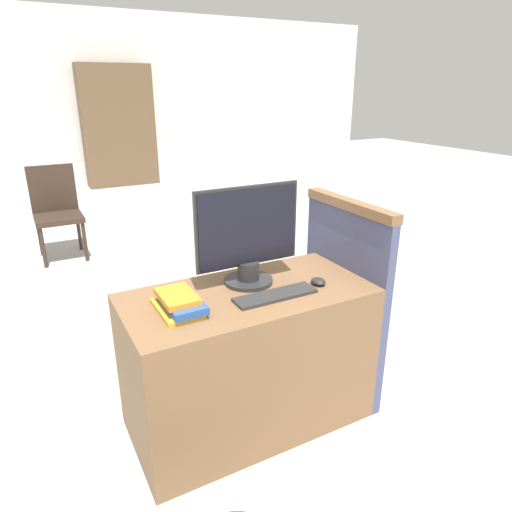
{
  "coord_description": "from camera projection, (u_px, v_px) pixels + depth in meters",
  "views": [
    {
      "loc": [
        -0.9,
        -1.45,
        1.66
      ],
      "look_at": [
        0.03,
        0.27,
        0.93
      ],
      "focal_mm": 32.0,
      "sensor_mm": 36.0,
      "label": 1
    }
  ],
  "objects": [
    {
      "name": "desk",
      "position": [
        248.0,
        359.0,
        2.29
      ],
      "size": [
        1.19,
        0.59,
        0.74
      ],
      "color": "brown",
      "rests_on": "ground_plane"
    },
    {
      "name": "wall_back",
      "position": [
        60.0,
        101.0,
        7.35
      ],
      "size": [
        12.0,
        0.06,
        2.8
      ],
      "color": "white",
      "rests_on": "ground_plane"
    },
    {
      "name": "keyboard",
      "position": [
        275.0,
        295.0,
        2.11
      ],
      "size": [
        0.4,
        0.11,
        0.02
      ],
      "color": "#2D2D2D",
      "rests_on": "desk"
    },
    {
      "name": "monitor",
      "position": [
        248.0,
        238.0,
        2.19
      ],
      "size": [
        0.54,
        0.24,
        0.49
      ],
      "color": "#282828",
      "rests_on": "desk"
    },
    {
      "name": "book_stack",
      "position": [
        180.0,
        303.0,
        1.97
      ],
      "size": [
        0.18,
        0.28,
        0.08
      ],
      "color": "gold",
      "rests_on": "desk"
    },
    {
      "name": "far_chair",
      "position": [
        56.0,
        208.0,
        4.54
      ],
      "size": [
        0.44,
        0.44,
        0.91
      ],
      "rotation": [
        0.0,
        0.0,
        -0.65
      ],
      "color": "#38281E",
      "rests_on": "ground_plane"
    },
    {
      "name": "ground_plane",
      "position": [
        277.0,
        455.0,
        2.18
      ],
      "size": [
        20.0,
        20.0,
        0.0
      ],
      "primitive_type": "plane",
      "color": "#B2B2AD"
    },
    {
      "name": "mouse",
      "position": [
        318.0,
        281.0,
        2.24
      ],
      "size": [
        0.07,
        0.08,
        0.03
      ],
      "color": "#262626",
      "rests_on": "desk"
    },
    {
      "name": "carrel_divider",
      "position": [
        344.0,
        296.0,
        2.53
      ],
      "size": [
        0.07,
        0.67,
        1.1
      ],
      "color": "#474C70",
      "rests_on": "ground_plane"
    },
    {
      "name": "bookshelf_far",
      "position": [
        119.0,
        127.0,
        7.67
      ],
      "size": [
        1.18,
        0.32,
        1.97
      ],
      "color": "brown",
      "rests_on": "ground_plane"
    }
  ]
}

